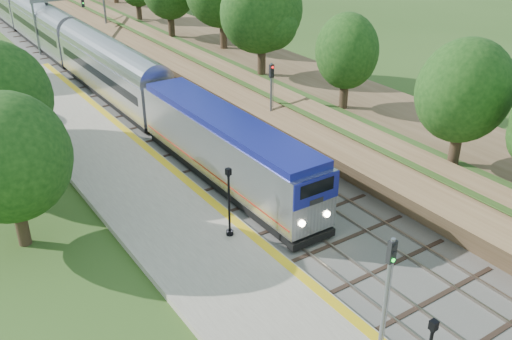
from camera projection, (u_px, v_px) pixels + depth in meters
trackbed at (58, 41)px, 69.39m from camera, size 9.50×170.00×0.28m
platform at (163, 212)px, 33.19m from camera, size 6.40×68.00×0.38m
yellow_stripe at (205, 196)px, 34.53m from camera, size 0.55×68.00×0.01m
embankment at (122, 17)px, 72.70m from camera, size 10.64×170.00×11.70m
signal_gantry at (70, 8)px, 63.77m from camera, size 8.40×0.38×6.20m
trees_behind_platform at (23, 141)px, 31.71m from camera, size 7.82×53.32×7.21m
train at (47, 31)px, 65.00m from camera, size 2.96×98.53×4.35m
lamppost_far at (229, 206)px, 29.96m from camera, size 0.40×0.40×4.00m
signal_platform at (387, 286)px, 21.48m from camera, size 0.32×0.26×5.54m
signal_farside at (271, 94)px, 41.12m from camera, size 0.32×0.26×5.88m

